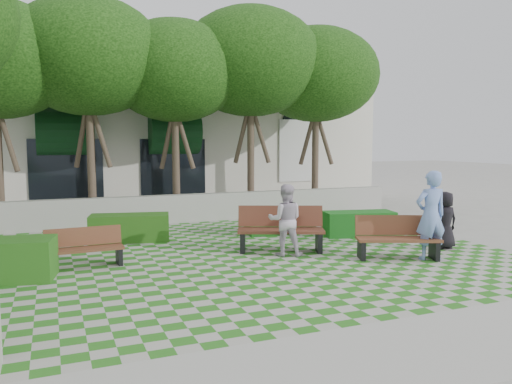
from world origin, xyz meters
name	(u,v)px	position (x,y,z in m)	size (l,w,h in m)	color
ground	(261,266)	(0.00, 0.00, 0.00)	(90.00, 90.00, 0.00)	gray
lawn	(244,255)	(0.00, 1.00, 0.01)	(12.00, 12.00, 0.00)	#2B721E
sidewalk_south	(409,352)	(0.00, -4.70, 0.01)	(16.00, 2.00, 0.01)	#9E9B93
retaining_wall	(187,208)	(0.00, 6.20, 0.45)	(15.00, 0.36, 0.90)	#9E9B93
bench_east	(397,238)	(3.06, -0.56, 0.46)	(1.90, 1.27, 0.95)	brown
bench_mid	(281,230)	(0.98, 1.13, 0.51)	(2.13, 1.40, 1.07)	#552B1D
bench_west	(84,248)	(-3.44, 1.30, 0.39)	(1.57, 0.59, 0.82)	#57301E
hedge_east	(359,224)	(3.81, 2.06, 0.34)	(1.93, 0.77, 0.68)	#155119
hedge_midright	(280,222)	(1.94, 3.21, 0.34)	(1.92, 0.77, 0.67)	#134913
hedge_midleft	(130,228)	(-2.17, 3.69, 0.35)	(2.01, 0.81, 0.70)	#204D14
person_blue	(431,215)	(3.66, -0.91, 0.99)	(0.72, 0.47, 1.98)	#7997DD
person_dark	(445,220)	(4.77, -0.16, 0.70)	(0.69, 0.45, 1.40)	black
person_white	(285,220)	(0.88, 0.66, 0.82)	(0.80, 0.62, 1.64)	silver
tree_row	(125,54)	(-1.86, 5.95, 5.18)	(17.70, 13.40, 7.41)	#47382B
building	(163,143)	(0.93, 14.08, 2.52)	(18.00, 8.92, 5.15)	silver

